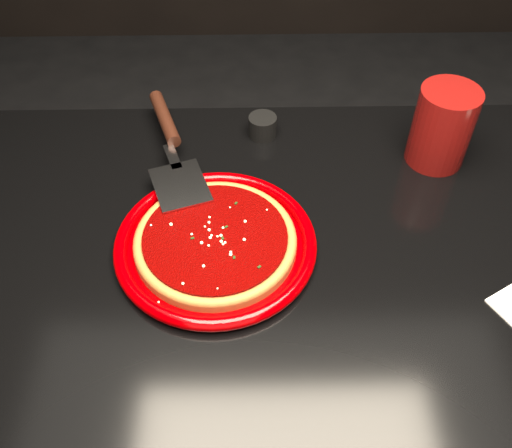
{
  "coord_description": "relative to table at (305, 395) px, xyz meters",
  "views": [
    {
      "loc": [
        -0.1,
        -0.49,
        1.4
      ],
      "look_at": [
        -0.09,
        0.08,
        0.77
      ],
      "focal_mm": 40.0,
      "sensor_mm": 36.0,
      "label": 1
    }
  ],
  "objects": [
    {
      "name": "pizza_server",
      "position": [
        -0.23,
        0.24,
        0.41
      ],
      "size": [
        0.2,
        0.35,
        0.03
      ],
      "primitive_type": null,
      "rotation": [
        0.0,
        0.0,
        0.32
      ],
      "color": "silver",
      "rests_on": "plate"
    },
    {
      "name": "basil_flecks",
      "position": [
        -0.15,
        0.05,
        0.4
      ],
      "size": [
        0.19,
        0.19,
        0.0
      ],
      "primitive_type": null,
      "color": "black",
      "rests_on": "plate"
    },
    {
      "name": "pizza_crust_rim",
      "position": [
        -0.15,
        0.05,
        0.4
      ],
      "size": [
        0.31,
        0.31,
        0.02
      ],
      "primitive_type": "torus",
      "rotation": [
        0.0,
        0.0,
        0.35
      ],
      "color": "brown",
      "rests_on": "plate"
    },
    {
      "name": "plate",
      "position": [
        -0.15,
        0.05,
        0.39
      ],
      "size": [
        0.38,
        0.38,
        0.02
      ],
      "primitive_type": "cylinder",
      "rotation": [
        0.0,
        0.0,
        0.35
      ],
      "color": "#840001",
      "rests_on": "table"
    },
    {
      "name": "ramekin",
      "position": [
        -0.08,
        0.32,
        0.39
      ],
      "size": [
        0.05,
        0.05,
        0.04
      ],
      "primitive_type": "cylinder",
      "rotation": [
        0.0,
        0.0,
        -0.07
      ],
      "color": "black",
      "rests_on": "table"
    },
    {
      "name": "cup",
      "position": [
        0.22,
        0.25,
        0.44
      ],
      "size": [
        0.1,
        0.1,
        0.14
      ],
      "primitive_type": "cylinder",
      "rotation": [
        0.0,
        0.0,
        -0.04
      ],
      "color": "maroon",
      "rests_on": "table"
    },
    {
      "name": "table",
      "position": [
        0.0,
        0.0,
        0.0
      ],
      "size": [
        1.2,
        0.8,
        0.75
      ],
      "primitive_type": "cube",
      "color": "black",
      "rests_on": "floor"
    },
    {
      "name": "pizza_sauce",
      "position": [
        -0.15,
        0.05,
        0.4
      ],
      "size": [
        0.27,
        0.27,
        0.01
      ],
      "primitive_type": "cylinder",
      "rotation": [
        0.0,
        0.0,
        0.35
      ],
      "color": "#670201",
      "rests_on": "plate"
    },
    {
      "name": "pizza_crust",
      "position": [
        -0.15,
        0.05,
        0.39
      ],
      "size": [
        0.31,
        0.31,
        0.01
      ],
      "primitive_type": "cylinder",
      "rotation": [
        0.0,
        0.0,
        0.35
      ],
      "color": "brown",
      "rests_on": "plate"
    },
    {
      "name": "parmesan_dusting",
      "position": [
        -0.15,
        0.05,
        0.41
      ],
      "size": [
        0.2,
        0.2,
        0.01
      ],
      "primitive_type": null,
      "color": "#FAEEC0",
      "rests_on": "plate"
    }
  ]
}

